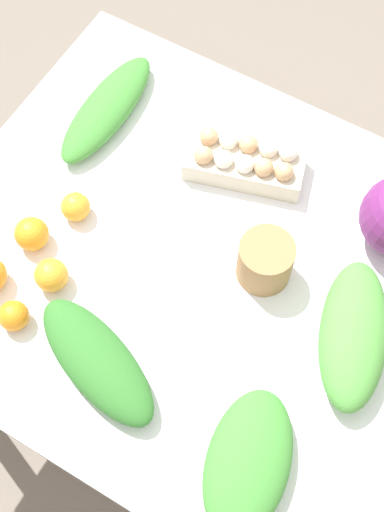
# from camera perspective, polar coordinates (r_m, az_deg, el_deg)

# --- Properties ---
(ground_plane) EXTENTS (8.00, 8.00, 0.00)m
(ground_plane) POSITION_cam_1_polar(r_m,az_deg,el_deg) (2.26, -0.00, -8.24)
(ground_plane) COLOR #70665B
(dining_table) EXTENTS (1.17, 1.03, 0.72)m
(dining_table) POSITION_cam_1_polar(r_m,az_deg,el_deg) (1.67, -0.00, -1.69)
(dining_table) COLOR silver
(dining_table) RESTS_ON ground_plane
(egg_carton) EXTENTS (0.30, 0.19, 0.09)m
(egg_carton) POSITION_cam_1_polar(r_m,az_deg,el_deg) (1.67, 4.27, 7.59)
(egg_carton) COLOR beige
(egg_carton) RESTS_ON dining_table
(paper_bag) EXTENTS (0.12, 0.12, 0.12)m
(paper_bag) POSITION_cam_1_polar(r_m,az_deg,el_deg) (1.53, 5.88, -0.39)
(paper_bag) COLOR #997047
(paper_bag) RESTS_ON dining_table
(greens_bunch_kale) EXTENTS (0.22, 0.32, 0.08)m
(greens_bunch_kale) POSITION_cam_1_polar(r_m,az_deg,el_deg) (1.42, 4.52, -16.11)
(greens_bunch_kale) COLOR #3D8433
(greens_bunch_kale) RESTS_ON dining_table
(greens_bunch_scallion) EXTENTS (0.36, 0.24, 0.08)m
(greens_bunch_scallion) POSITION_cam_1_polar(r_m,az_deg,el_deg) (1.47, -7.60, -8.33)
(greens_bunch_scallion) COLOR #2D6B28
(greens_bunch_scallion) RESTS_ON dining_table
(greens_bunch_chard) EXTENTS (0.24, 0.36, 0.10)m
(greens_bunch_chard) POSITION_cam_1_polar(r_m,az_deg,el_deg) (1.51, 12.85, -6.01)
(greens_bunch_chard) COLOR #4C933D
(greens_bunch_chard) RESTS_ON dining_table
(greens_bunch_dandelion) EXTENTS (0.12, 0.36, 0.06)m
(greens_bunch_dandelion) POSITION_cam_1_polar(r_m,az_deg,el_deg) (1.78, -6.82, 11.64)
(greens_bunch_dandelion) COLOR #3D8433
(greens_bunch_dandelion) RESTS_ON dining_table
(orange_0) EXTENTS (0.07, 0.07, 0.07)m
(orange_0) POSITION_cam_1_polar(r_m,az_deg,el_deg) (1.56, -11.20, -1.51)
(orange_0) COLOR orange
(orange_0) RESTS_ON dining_table
(orange_1) EXTENTS (0.08, 0.08, 0.08)m
(orange_1) POSITION_cam_1_polar(r_m,az_deg,el_deg) (1.61, -12.72, 1.75)
(orange_1) COLOR orange
(orange_1) RESTS_ON dining_table
(orange_2) EXTENTS (0.07, 0.07, 0.07)m
(orange_2) POSITION_cam_1_polar(r_m,az_deg,el_deg) (1.63, -9.30, 3.91)
(orange_2) COLOR orange
(orange_2) RESTS_ON dining_table
(orange_3) EXTENTS (0.07, 0.07, 0.07)m
(orange_3) POSITION_cam_1_polar(r_m,az_deg,el_deg) (1.54, -14.09, -4.66)
(orange_3) COLOR orange
(orange_3) RESTS_ON dining_table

